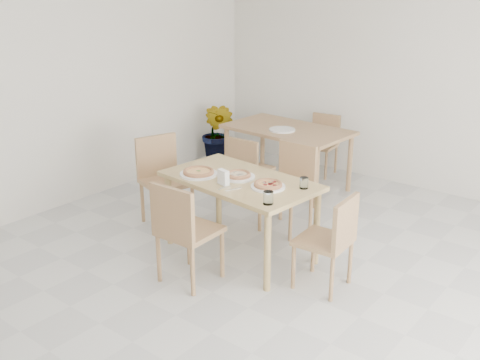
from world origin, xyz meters
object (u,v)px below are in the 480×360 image
Objects in this scene: plate_mushroom at (238,177)px; tumbler_b at (304,183)px; chair_west at (162,174)px; pizza_margherita at (199,172)px; pizza_mushroom at (238,174)px; potted_plant at (218,133)px; chair_north at (291,181)px; chair_back_n at (323,140)px; main_table at (240,188)px; chair_south at (183,227)px; second_table at (287,135)px; plate_margherita at (199,174)px; plate_empty at (282,130)px; napkin_holder at (223,178)px; pizza_pepperoni at (268,184)px; plate_pepperoni at (268,187)px; chair_east at (332,236)px; tumbler_a at (268,198)px; chair_back_s at (249,166)px.

tumbler_b is (0.62, 0.14, 0.04)m from plate_mushroom.
chair_west is 0.82m from pizza_margherita.
pizza_mushroom is 0.34× the size of potted_plant.
chair_north is 1.14× the size of chair_back_n.
plate_mushroom reaches higher than main_table.
second_table is (-0.68, 2.53, 0.14)m from chair_south.
plate_margherita is at bearing -77.78° from second_table.
main_table is 4.75× the size of plate_empty.
napkin_holder is 0.18× the size of chair_back_n.
potted_plant is at bearing 139.12° from pizza_pepperoni.
plate_pepperoni is at bearing -144.44° from tumbler_b.
plate_margherita is at bearing -153.40° from plate_mushroom.
napkin_holder is at bearing -83.01° from chair_east.
chair_north is 0.96× the size of chair_west.
plate_pepperoni is at bearing -70.03° from chair_north.
chair_north reaches higher than potted_plant.
main_table is 1.92m from second_table.
napkin_holder is at bearing 169.61° from tumbler_a.
plate_empty is (-0.68, 1.66, 0.10)m from main_table.
tumbler_a is at bearing -93.42° from tumbler_b.
plate_mushroom reaches higher than second_table.
plate_mushroom is at bearing 174.23° from plate_pepperoni.
tumbler_a reaches higher than pizza_mushroom.
potted_plant reaches higher than chair_east.
pizza_mushroom is 0.68m from tumbler_a.
chair_east is at bearing 145.76° from chair_back_s.
plate_empty is at bearing 121.16° from pizza_pepperoni.
chair_east is at bearing -44.58° from second_table.
chair_south is 0.83m from plate_pepperoni.
tumbler_b reaches higher than chair_back_n.
chair_south is at bearing -58.97° from plate_margherita.
plate_pepperoni is at bearing 126.20° from tumbler_a.
main_table is 10.41× the size of napkin_holder.
tumbler_a is at bearing -146.61° from chair_south.
napkin_holder is (0.01, 0.51, 0.29)m from chair_south.
tumbler_a is (0.56, -0.33, 0.14)m from main_table.
potted_plant is (-1.97, 1.98, -0.35)m from pizza_mushroom.
tumbler_a is at bearing -65.14° from chair_north.
chair_back_s is 0.93× the size of potted_plant.
plate_margherita is 0.41× the size of potted_plant.
plate_margherita is at bearing 169.41° from tumbler_a.
pizza_margherita is 0.94m from tumbler_a.
pizza_margherita is at bearing -169.32° from pizza_pepperoni.
potted_plant is (-1.97, 1.98, -0.33)m from plate_mushroom.
plate_pepperoni is 0.20× the size of second_table.
pizza_pepperoni is (0.36, -0.04, 0.02)m from plate_mushroom.
main_table is 0.62m from tumbler_b.
chair_west is 3.05× the size of plate_pepperoni.
plate_pepperoni is 3.11m from potted_plant.
tumbler_b is (0.95, 0.31, 0.04)m from plate_margherita.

